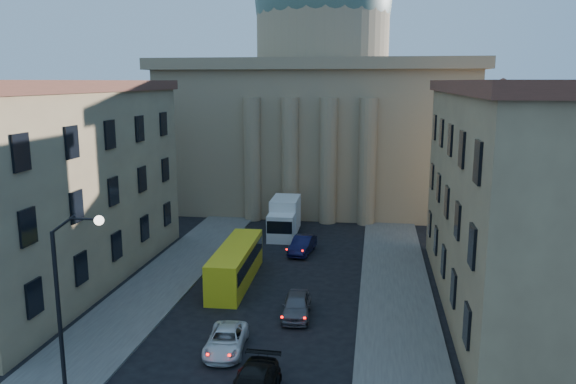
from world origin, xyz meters
TOP-DOWN VIEW (x-y plane):
  - sidewalk_left at (-8.50, 18.00)m, footprint 5.00×60.00m
  - sidewalk_right at (8.50, 18.00)m, footprint 5.00×60.00m
  - church at (0.00, 55.47)m, footprint 68.02×28.76m
  - building_left at (-17.00, 22.00)m, footprint 11.60×26.60m
  - building_right at (17.00, 22.00)m, footprint 11.60×26.60m
  - street_lamp at (-6.97, 8.00)m, footprint 2.62×0.44m
  - car_left_mid at (-1.05, 13.36)m, footprint 2.42×4.58m
  - car_right_far at (2.16, 18.56)m, footprint 1.99×4.38m
  - car_right_distant at (0.80, 31.76)m, footprint 2.11×4.65m
  - city_bus at (-3.12, 23.91)m, footprint 2.57×9.93m
  - box_truck at (-1.70, 37.28)m, footprint 2.65×6.42m

SIDE VIEW (x-z plane):
  - sidewalk_left at x=-8.50m, z-range 0.00..0.15m
  - sidewalk_right at x=8.50m, z-range 0.00..0.15m
  - car_left_mid at x=-1.05m, z-range 0.00..1.23m
  - car_right_far at x=2.16m, z-range 0.00..1.46m
  - car_right_distant at x=0.80m, z-range 0.00..1.48m
  - city_bus at x=-3.12m, z-range 0.10..2.88m
  - box_truck at x=-1.70m, z-range -0.09..3.40m
  - street_lamp at x=-6.97m, z-range 0.87..9.70m
  - building_left at x=-17.00m, z-range 0.07..14.77m
  - building_right at x=17.00m, z-range 0.07..14.77m
  - church at x=0.00m, z-range -6.42..30.18m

